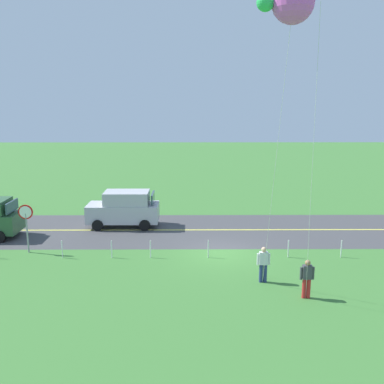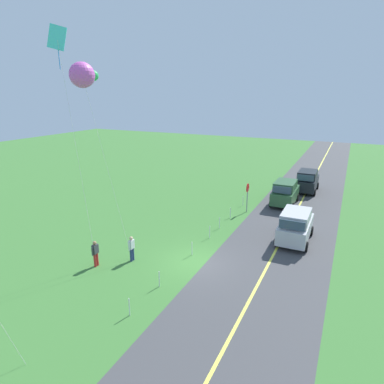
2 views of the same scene
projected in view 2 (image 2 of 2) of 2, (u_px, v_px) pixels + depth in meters
ground_plane at (197, 263)px, 20.40m from camera, size 120.00×120.00×0.10m
asphalt_road at (262, 277)px, 18.73m from camera, size 120.00×7.00×0.00m
road_centre_stripe at (262, 277)px, 18.73m from camera, size 120.00×0.16×0.00m
car_suv_foreground at (295, 225)px, 23.03m from camera, size 4.40×2.12×2.24m
car_parked_east_far at (307, 181)px, 34.83m from camera, size 4.40×2.12×2.24m
car_parked_east_near at (285, 192)px, 30.73m from camera, size 4.40×2.12×2.24m
stop_sign at (247, 192)px, 28.54m from camera, size 0.76×0.08×2.56m
person_adult_near at (132, 248)px, 20.37m from camera, size 0.58×0.22×1.60m
person_adult_companion at (95, 253)px, 19.73m from camera, size 0.58×0.22×1.60m
kite_red_low at (83, 75)px, 18.46m from camera, size 1.90×3.26×11.60m
kite_blue_mid at (58, 43)px, 17.78m from camera, size 0.94×2.49×13.47m
fence_post_0 at (129, 307)px, 15.39m from camera, size 0.05×0.05×0.90m
fence_post_1 at (159, 279)px, 17.70m from camera, size 0.05×0.05×0.90m
fence_post_2 at (192, 249)px, 21.19m from camera, size 0.05×0.05×0.90m
fence_post_3 at (210, 232)px, 23.70m from camera, size 0.05×0.05×0.90m
fence_post_4 at (220, 223)px, 25.39m from camera, size 0.05×0.05×0.90m
fence_post_5 at (230, 213)px, 27.53m from camera, size 0.05×0.05×0.90m
fence_post_6 at (243, 201)px, 30.54m from camera, size 0.05×0.05×0.90m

